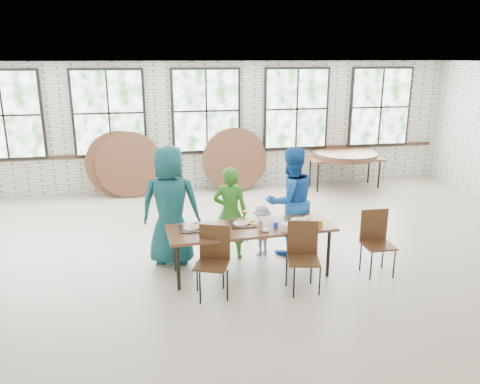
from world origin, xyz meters
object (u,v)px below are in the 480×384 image
(dining_table, at_px, (251,230))
(chair_near_right, at_px, (303,250))
(chair_near_left, at_px, (213,255))
(storage_table, at_px, (345,160))

(dining_table, distance_m, chair_near_right, 0.83)
(chair_near_left, distance_m, storage_table, 6.10)
(chair_near_right, height_order, storage_table, chair_near_right)
(chair_near_right, bearing_deg, dining_table, 149.66)
(chair_near_left, distance_m, chair_near_right, 1.22)
(chair_near_left, bearing_deg, dining_table, 58.82)
(chair_near_left, height_order, storage_table, chair_near_left)
(chair_near_right, relative_size, storage_table, 0.52)
(chair_near_right, bearing_deg, storage_table, 73.10)
(chair_near_left, height_order, chair_near_right, same)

